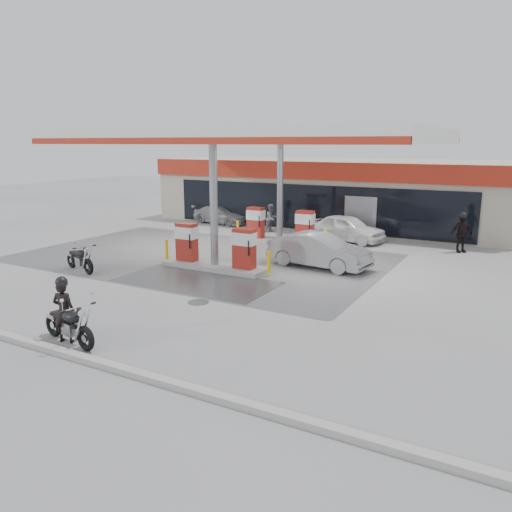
{
  "coord_description": "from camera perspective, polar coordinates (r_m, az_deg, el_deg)",
  "views": [
    {
      "loc": [
        11.12,
        -14.61,
        5.07
      ],
      "look_at": [
        2.92,
        0.22,
        1.2
      ],
      "focal_mm": 35.0,
      "sensor_mm": 36.0,
      "label": 1
    }
  ],
  "objects": [
    {
      "name": "parked_car_right",
      "position": [
        29.71,
        15.76,
        3.68
      ],
      "size": [
        4.57,
        3.09,
        1.16
      ],
      "primitive_type": "imported",
      "rotation": [
        0.0,
        0.0,
        1.27
      ],
      "color": "gray",
      "rests_on": "ground"
    },
    {
      "name": "wet_patch",
      "position": [
        18.76,
        -6.81,
        -2.91
      ],
      "size": [
        6.0,
        3.0,
        0.0
      ],
      "primitive_type": "cube",
      "color": "#4C4C4F",
      "rests_on": "ground"
    },
    {
      "name": "biker_walking",
      "position": [
        25.3,
        22.43,
        2.39
      ],
      "size": [
        1.1,
        1.0,
        1.8
      ],
      "primitive_type": "imported",
      "rotation": [
        0.0,
        0.0,
        0.67
      ],
      "color": "black",
      "rests_on": "ground"
    },
    {
      "name": "parked_car_left",
      "position": [
        32.05,
        -4.05,
        4.74
      ],
      "size": [
        4.05,
        2.06,
        1.13
      ],
      "primitive_type": "imported",
      "rotation": [
        0.0,
        0.0,
        1.44
      ],
      "color": "gray",
      "rests_on": "ground"
    },
    {
      "name": "hatchback_silver",
      "position": [
        20.77,
        7.21,
        0.64
      ],
      "size": [
        4.44,
        1.97,
        1.42
      ],
      "primitive_type": "imported",
      "rotation": [
        0.0,
        0.0,
        1.46
      ],
      "color": "#94969B",
      "rests_on": "ground"
    },
    {
      "name": "ground",
      "position": [
        19.05,
        -8.03,
        -2.71
      ],
      "size": [
        90.0,
        90.0,
        0.0
      ],
      "primitive_type": "plane",
      "color": "gray",
      "rests_on": "ground"
    },
    {
      "name": "drain_cover",
      "position": [
        16.36,
        -6.61,
        -5.26
      ],
      "size": [
        0.7,
        0.7,
        0.01
      ],
      "primitive_type": "cylinder",
      "color": "#38383A",
      "rests_on": "ground"
    },
    {
      "name": "pump_island_near",
      "position": [
        20.46,
        -4.74,
        0.51
      ],
      "size": [
        5.14,
        1.3,
        1.78
      ],
      "color": "#9E9E99",
      "rests_on": "ground"
    },
    {
      "name": "biker_main",
      "position": [
        13.79,
        -21.08,
        -5.93
      ],
      "size": [
        0.69,
        0.55,
        1.66
      ],
      "primitive_type": "imported",
      "rotation": [
        0.0,
        0.0,
        3.42
      ],
      "color": "black",
      "rests_on": "ground"
    },
    {
      "name": "kerb",
      "position": [
        14.37,
        -25.2,
        -8.76
      ],
      "size": [
        28.0,
        0.25,
        0.15
      ],
      "primitive_type": "cube",
      "color": "gray",
      "rests_on": "ground"
    },
    {
      "name": "canopy",
      "position": [
        22.54,
        -0.63,
        13.37
      ],
      "size": [
        16.0,
        10.02,
        5.51
      ],
      "color": "silver",
      "rests_on": "ground"
    },
    {
      "name": "store_building",
      "position": [
        32.65,
        8.98,
        7.32
      ],
      "size": [
        22.0,
        8.22,
        4.0
      ],
      "color": "#ACA590",
      "rests_on": "ground"
    },
    {
      "name": "attendant",
      "position": [
        28.84,
        1.76,
        4.36
      ],
      "size": [
        0.8,
        0.92,
        1.62
      ],
      "primitive_type": "imported",
      "rotation": [
        0.0,
        0.0,
        1.31
      ],
      "color": "slate",
      "rests_on": "ground"
    },
    {
      "name": "main_motorcycle",
      "position": [
        13.74,
        -20.53,
        -7.45
      ],
      "size": [
        2.16,
        0.88,
        1.11
      ],
      "rotation": [
        0.0,
        0.0,
        -0.18
      ],
      "color": "black",
      "rests_on": "ground"
    },
    {
      "name": "parked_motorcycle",
      "position": [
        21.19,
        -19.46,
        -0.38
      ],
      "size": [
        2.09,
        1.02,
        1.1
      ],
      "rotation": [
        0.0,
        0.0,
        -0.29
      ],
      "color": "black",
      "rests_on": "ground"
    },
    {
      "name": "sedan_white",
      "position": [
        26.53,
        10.32,
        3.15
      ],
      "size": [
        4.31,
        2.39,
        1.39
      ],
      "primitive_type": "imported",
      "rotation": [
        0.0,
        0.0,
        1.38
      ],
      "color": "white",
      "rests_on": "ground"
    },
    {
      "name": "pump_island_far",
      "position": [
        25.57,
        2.72,
        3.03
      ],
      "size": [
        5.14,
        1.3,
        1.78
      ],
      "color": "#9E9E99",
      "rests_on": "ground"
    }
  ]
}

